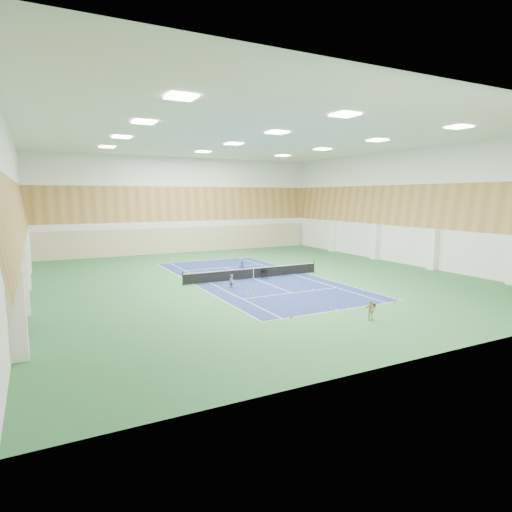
# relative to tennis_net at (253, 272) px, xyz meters

# --- Properties ---
(ground) EXTENTS (40.00, 40.00, 0.00)m
(ground) POSITION_rel_tennis_net_xyz_m (0.00, 0.00, -0.55)
(ground) COLOR #296034
(ground) RESTS_ON ground
(room_shell) EXTENTS (36.00, 40.00, 12.00)m
(room_shell) POSITION_rel_tennis_net_xyz_m (0.00, 0.00, 5.45)
(room_shell) COLOR white
(room_shell) RESTS_ON ground
(wood_cladding) EXTENTS (36.00, 40.00, 8.00)m
(wood_cladding) POSITION_rel_tennis_net_xyz_m (0.00, 0.00, 7.45)
(wood_cladding) COLOR #AE7E40
(wood_cladding) RESTS_ON room_shell
(ceiling_light_grid) EXTENTS (21.40, 25.40, 0.06)m
(ceiling_light_grid) POSITION_rel_tennis_net_xyz_m (0.00, 0.00, 11.37)
(ceiling_light_grid) COLOR white
(ceiling_light_grid) RESTS_ON room_shell
(court_surface) EXTENTS (10.97, 23.77, 0.01)m
(court_surface) POSITION_rel_tennis_net_xyz_m (0.00, 0.00, -0.55)
(court_surface) COLOR navy
(court_surface) RESTS_ON ground
(tennis_balls_scatter) EXTENTS (10.57, 22.77, 0.07)m
(tennis_balls_scatter) POSITION_rel_tennis_net_xyz_m (0.00, 0.00, -0.50)
(tennis_balls_scatter) COLOR #CDE827
(tennis_balls_scatter) RESTS_ON ground
(tennis_net) EXTENTS (12.80, 0.10, 1.10)m
(tennis_net) POSITION_rel_tennis_net_xyz_m (0.00, 0.00, 0.00)
(tennis_net) COLOR black
(tennis_net) RESTS_ON ground
(back_curtain) EXTENTS (35.40, 0.16, 3.20)m
(back_curtain) POSITION_rel_tennis_net_xyz_m (0.00, 19.75, 1.05)
(back_curtain) COLOR #C6B793
(back_curtain) RESTS_ON ground
(door_left_a) EXTENTS (0.08, 1.80, 2.20)m
(door_left_a) POSITION_rel_tennis_net_xyz_m (-17.92, -8.00, 0.55)
(door_left_a) COLOR #593319
(door_left_a) RESTS_ON ground
(door_left_b) EXTENTS (0.08, 1.80, 2.20)m
(door_left_b) POSITION_rel_tennis_net_xyz_m (-17.92, 0.00, 0.55)
(door_left_b) COLOR #593319
(door_left_b) RESTS_ON ground
(coach) EXTENTS (0.65, 0.52, 1.55)m
(coach) POSITION_rel_tennis_net_xyz_m (-0.82, 0.60, 0.22)
(coach) COLOR navy
(coach) RESTS_ON ground
(child_court) EXTENTS (0.62, 0.53, 1.11)m
(child_court) POSITION_rel_tennis_net_xyz_m (-3.30, -2.83, 0.01)
(child_court) COLOR gray
(child_court) RESTS_ON ground
(child_apron) EXTENTS (0.76, 0.54, 1.19)m
(child_apron) POSITION_rel_tennis_net_xyz_m (0.31, -14.45, 0.05)
(child_apron) COLOR tan
(child_apron) RESTS_ON ground
(ball_cart) EXTENTS (0.54, 0.54, 0.82)m
(ball_cart) POSITION_rel_tennis_net_xyz_m (0.77, -0.61, -0.14)
(ball_cart) COLOR black
(ball_cart) RESTS_ON ground
(cone_svc_a) EXTENTS (0.22, 0.22, 0.24)m
(cone_svc_a) POSITION_rel_tennis_net_xyz_m (-2.96, -5.86, -0.43)
(cone_svc_a) COLOR orange
(cone_svc_a) RESTS_ON ground
(cone_svc_b) EXTENTS (0.17, 0.17, 0.19)m
(cone_svc_b) POSITION_rel_tennis_net_xyz_m (-1.58, -5.90, -0.46)
(cone_svc_b) COLOR orange
(cone_svc_b) RESTS_ON ground
(cone_svc_c) EXTENTS (0.17, 0.17, 0.19)m
(cone_svc_c) POSITION_rel_tennis_net_xyz_m (1.01, -6.36, -0.46)
(cone_svc_c) COLOR orange
(cone_svc_c) RESTS_ON ground
(cone_svc_d) EXTENTS (0.17, 0.17, 0.19)m
(cone_svc_d) POSITION_rel_tennis_net_xyz_m (3.91, -6.79, -0.45)
(cone_svc_d) COLOR #E1430B
(cone_svc_d) RESTS_ON ground
(cone_base_a) EXTENTS (0.18, 0.18, 0.20)m
(cone_base_a) POSITION_rel_tennis_net_xyz_m (-3.57, -12.01, -0.45)
(cone_base_a) COLOR #FA5E0D
(cone_base_a) RESTS_ON ground
(cone_base_b) EXTENTS (0.18, 0.18, 0.20)m
(cone_base_b) POSITION_rel_tennis_net_xyz_m (-0.77, -12.38, -0.45)
(cone_base_b) COLOR orange
(cone_base_b) RESTS_ON ground
(cone_base_c) EXTENTS (0.18, 0.18, 0.20)m
(cone_base_c) POSITION_rel_tennis_net_xyz_m (1.04, -11.52, -0.45)
(cone_base_c) COLOR orange
(cone_base_c) RESTS_ON ground
(cone_base_d) EXTENTS (0.21, 0.21, 0.23)m
(cone_base_d) POSITION_rel_tennis_net_xyz_m (4.54, -12.12, -0.43)
(cone_base_d) COLOR #DF4B0B
(cone_base_d) RESTS_ON ground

